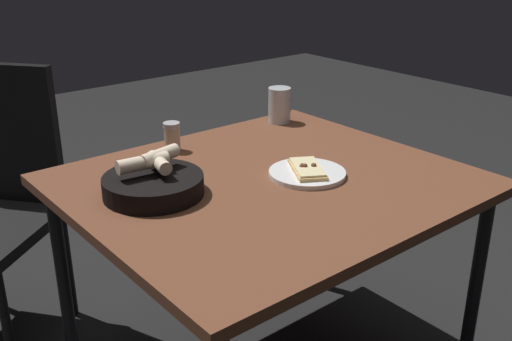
# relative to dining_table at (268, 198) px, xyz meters

# --- Properties ---
(dining_table) EXTENTS (1.07, 0.94, 0.71)m
(dining_table) POSITION_rel_dining_table_xyz_m (0.00, 0.00, 0.00)
(dining_table) COLOR brown
(dining_table) RESTS_ON ground
(pizza_plate) EXTENTS (0.22, 0.22, 0.04)m
(pizza_plate) POSITION_rel_dining_table_xyz_m (0.10, -0.05, 0.07)
(pizza_plate) COLOR white
(pizza_plate) RESTS_ON dining_table
(bread_basket) EXTENTS (0.27, 0.27, 0.11)m
(bread_basket) POSITION_rel_dining_table_xyz_m (-0.30, 0.11, 0.09)
(bread_basket) COLOR black
(bread_basket) RESTS_ON dining_table
(beer_glass) EXTENTS (0.08, 0.08, 0.13)m
(beer_glass) POSITION_rel_dining_table_xyz_m (0.38, 0.39, 0.11)
(beer_glass) COLOR silver
(beer_glass) RESTS_ON dining_table
(pepper_shaker) EXTENTS (0.05, 0.05, 0.09)m
(pepper_shaker) POSITION_rel_dining_table_xyz_m (-0.08, 0.37, 0.10)
(pepper_shaker) COLOR #BFB299
(pepper_shaker) RESTS_ON dining_table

